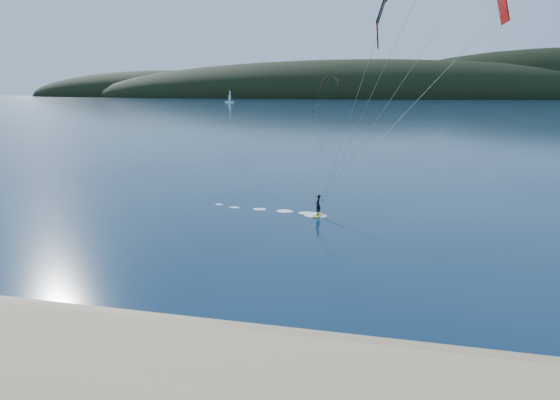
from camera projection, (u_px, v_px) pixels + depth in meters
name	position (u px, v px, depth m)	size (l,w,h in m)	color
ground	(146.00, 394.00, 16.89)	(1800.00, 1800.00, 0.00)	#071937
wet_sand	(195.00, 332.00, 21.15)	(220.00, 2.50, 0.10)	#927455
headland	(384.00, 98.00, 724.91)	(1200.00, 310.00, 140.00)	black
kitesurfer_near	(432.00, 35.00, 31.15)	(23.46, 8.24, 17.53)	#B2D318
kitesurfer_far	(329.00, 85.00, 207.47)	(12.39, 7.34, 15.39)	#B2D318
sailboat	(230.00, 102.00, 421.83)	(8.37, 5.28, 11.72)	white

